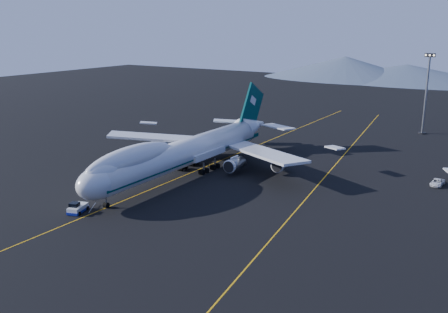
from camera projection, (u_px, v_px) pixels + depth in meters
The scene contains 7 objects.
ground at pixel (186, 175), 120.64m from camera, with size 500.00×500.00×0.00m, color black.
taxiway_line_main at pixel (186, 175), 120.64m from camera, with size 0.25×220.00×0.01m, color #DD9D0D.
taxiway_line_side at pixel (318, 185), 113.31m from camera, with size 0.25×200.00×0.01m, color #DD9D0D.
boeing_747 at pixel (185, 152), 119.18m from camera, with size 59.62×72.43×19.37m.
pushback_tug at pixel (78, 209), 96.58m from camera, with size 3.75×5.17×2.03m.
service_van at pixel (437, 182), 112.46m from camera, with size 2.41×5.22×1.45m, color silver.
floodlight_mast at pixel (426, 94), 162.81m from camera, with size 3.26×2.44×26.36m.
Camera 1 is at (69.50, -92.68, 35.18)m, focal length 40.00 mm.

